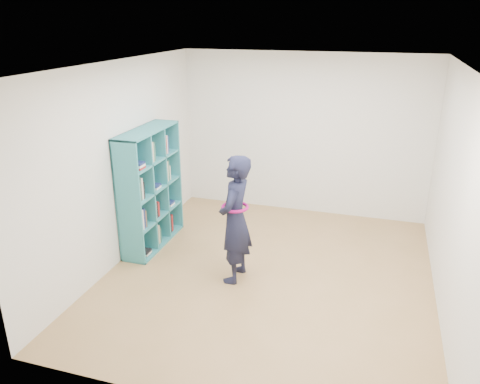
% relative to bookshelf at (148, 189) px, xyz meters
% --- Properties ---
extents(floor, '(4.50, 4.50, 0.00)m').
position_rel_bookshelf_xyz_m(floor, '(1.83, -0.37, -0.83)').
color(floor, '#9C7847').
rests_on(floor, ground).
extents(ceiling, '(4.50, 4.50, 0.00)m').
position_rel_bookshelf_xyz_m(ceiling, '(1.83, -0.37, 1.77)').
color(ceiling, white).
rests_on(ceiling, wall_back).
extents(wall_left, '(0.02, 4.50, 2.60)m').
position_rel_bookshelf_xyz_m(wall_left, '(-0.17, -0.37, 0.47)').
color(wall_left, white).
rests_on(wall_left, floor).
extents(wall_right, '(0.02, 4.50, 2.60)m').
position_rel_bookshelf_xyz_m(wall_right, '(3.83, -0.37, 0.47)').
color(wall_right, white).
rests_on(wall_right, floor).
extents(wall_back, '(4.00, 0.02, 2.60)m').
position_rel_bookshelf_xyz_m(wall_back, '(1.83, 1.88, 0.47)').
color(wall_back, white).
rests_on(wall_back, floor).
extents(wall_front, '(4.00, 0.02, 2.60)m').
position_rel_bookshelf_xyz_m(wall_front, '(1.83, -2.62, 0.47)').
color(wall_front, white).
rests_on(wall_front, floor).
extents(bookshelf, '(0.37, 1.26, 1.69)m').
position_rel_bookshelf_xyz_m(bookshelf, '(0.00, 0.00, 0.00)').
color(bookshelf, teal).
rests_on(bookshelf, floor).
extents(person, '(0.40, 0.60, 1.60)m').
position_rel_bookshelf_xyz_m(person, '(1.45, -0.57, -0.03)').
color(person, black).
rests_on(person, floor).
extents(smartphone, '(0.02, 0.11, 0.14)m').
position_rel_bookshelf_xyz_m(smartphone, '(1.31, -0.47, 0.08)').
color(smartphone, silver).
rests_on(smartphone, person).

